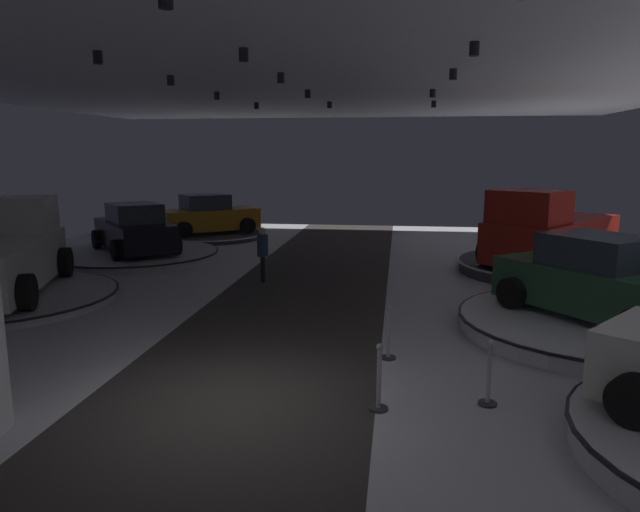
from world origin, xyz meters
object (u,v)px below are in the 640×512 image
object	(u,v)px
display_platform_far_left	(136,255)
visitor_walking_near	(263,251)
pickup_truck_far_right	(548,233)
display_car_mid_right	(600,281)
display_platform_far_right	(550,267)
display_car_deep_left	(208,216)
display_car_far_left	(135,230)
display_platform_deep_left	(210,235)
display_platform_mid_right	(598,325)
display_platform_mid_left	(0,297)
pickup_truck_mid_left	(0,255)

from	to	relation	value
display_platform_far_left	visitor_walking_near	xyz separation A→B (m)	(5.30, -2.88, 0.75)
pickup_truck_far_right	display_car_mid_right	world-z (taller)	pickup_truck_far_right
display_platform_far_right	display_car_deep_left	distance (m)	14.36
display_car_deep_left	display_car_far_left	world-z (taller)	display_car_far_left
display_car_deep_left	display_platform_far_left	world-z (taller)	display_car_deep_left
display_platform_deep_left	display_platform_mid_right	bearing A→B (deg)	-44.49
display_platform_deep_left	visitor_walking_near	distance (m)	9.43
display_platform_far_right	display_platform_mid_left	distance (m)	15.66
display_platform_far_right	display_platform_mid_right	world-z (taller)	display_platform_far_right
display_platform_far_right	display_car_far_left	size ratio (longest dim) A/B	1.30
display_platform_far_right	display_car_deep_left	xyz separation A→B (m)	(-13.06, 5.92, 0.79)
pickup_truck_far_right	display_platform_far_left	bearing A→B (deg)	176.79
display_car_far_left	visitor_walking_near	xyz separation A→B (m)	(5.28, -2.85, -0.14)
display_platform_mid_left	display_platform_far_left	bearing A→B (deg)	83.62
display_platform_mid_left	pickup_truck_mid_left	bearing A→B (deg)	109.13
pickup_truck_far_right	display_platform_deep_left	size ratio (longest dim) A/B	1.15
display_car_far_left	pickup_truck_far_right	bearing A→B (deg)	-3.11
display_platform_far_right	display_car_deep_left	bearing A→B (deg)	155.63
display_platform_deep_left	display_platform_mid_right	world-z (taller)	display_platform_mid_right
display_platform_deep_left	display_platform_far_left	distance (m)	5.49
display_platform_deep_left	display_car_far_left	size ratio (longest dim) A/B	1.09
display_car_mid_right	display_car_far_left	size ratio (longest dim) A/B	1.02
display_platform_far_right	display_car_mid_right	distance (m)	6.35
display_platform_far_left	visitor_walking_near	distance (m)	6.08
display_platform_far_right	display_platform_deep_left	world-z (taller)	display_platform_far_right
display_car_mid_right	display_platform_mid_left	world-z (taller)	display_car_mid_right
display_car_mid_right	display_platform_far_right	bearing A→B (deg)	84.39
display_car_mid_right	display_platform_mid_left	bearing A→B (deg)	177.45
display_platform_deep_left	visitor_walking_near	world-z (taller)	visitor_walking_near
pickup_truck_far_right	display_platform_mid_right	size ratio (longest dim) A/B	0.97
pickup_truck_far_right	display_platform_mid_left	world-z (taller)	pickup_truck_far_right
display_platform_deep_left	display_car_mid_right	bearing A→B (deg)	-44.47
display_platform_mid_right	display_platform_far_left	size ratio (longest dim) A/B	0.98
pickup_truck_far_right	display_platform_deep_left	distance (m)	14.30
display_platform_mid_right	pickup_truck_mid_left	distance (m)	14.19
visitor_walking_near	display_platform_far_left	bearing A→B (deg)	151.51
display_platform_far_right	pickup_truck_mid_left	bearing A→B (deg)	-160.08
display_platform_far_right	display_car_mid_right	bearing A→B (deg)	-95.61
pickup_truck_mid_left	display_platform_far_left	xyz separation A→B (m)	(0.79, 5.85, -1.00)
display_platform_mid_right	display_car_far_left	world-z (taller)	display_car_far_left
display_car_far_left	display_car_mid_right	bearing A→B (deg)	-26.93
display_car_mid_right	display_platform_mid_left	size ratio (longest dim) A/B	0.78
display_platform_far_right	display_car_far_left	world-z (taller)	display_car_far_left
display_platform_deep_left	display_platform_mid_right	xyz separation A→B (m)	(12.44, -12.22, 0.06)
display_platform_far_right	display_car_far_left	distance (m)	13.94
pickup_truck_mid_left	display_car_deep_left	bearing A→B (deg)	81.63
display_platform_far_right	display_platform_mid_left	bearing A→B (deg)	-158.90
pickup_truck_mid_left	display_car_far_left	bearing A→B (deg)	82.05
display_platform_mid_left	pickup_truck_mid_left	distance (m)	1.08
visitor_walking_near	display_car_far_left	bearing A→B (deg)	151.61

